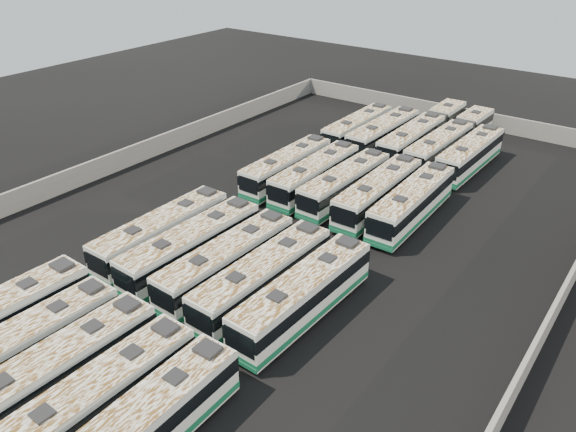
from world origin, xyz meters
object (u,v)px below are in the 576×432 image
(bus_front_right, at_px, (95,402))
(bus_midfront_far_right, at_px, (303,295))
(bus_front_left, at_px, (22,349))
(bus_midback_left, at_px, (315,175))
(bus_back_left, at_px, (383,134))
(bus_midback_right, at_px, (378,193))
(bus_back_far_left, at_px, (357,129))
(bus_midfront_center, at_px, (227,262))
(bus_midback_far_right, at_px, (412,203))
(bus_front_center, at_px, (55,373))
(bus_midfront_left, at_px, (192,247))
(bus_back_right, at_px, (451,140))
(bus_back_far_right, at_px, (470,155))
(bus_back_center, at_px, (424,132))
(bus_midfront_right, at_px, (263,278))
(bus_midback_center, at_px, (345,184))
(bus_midback_far_left, at_px, (287,167))
(bus_front_far_right, at_px, (139,432))
(bus_midfront_far_left, at_px, (162,233))

(bus_front_right, height_order, bus_midfront_far_right, bus_midfront_far_right)
(bus_front_left, distance_m, bus_midback_left, 31.23)
(bus_front_left, bearing_deg, bus_back_left, 91.31)
(bus_front_left, bearing_deg, bus_midback_right, 78.60)
(bus_front_right, height_order, bus_midback_left, bus_midback_left)
(bus_front_right, relative_size, bus_back_far_left, 1.01)
(bus_midfront_center, height_order, bus_back_far_left, bus_midfront_center)
(bus_front_right, distance_m, bus_back_far_left, 46.61)
(bus_front_right, xyz_separation_m, bus_midback_left, (-6.95, 31.20, 0.01))
(bus_midback_left, relative_size, bus_midback_far_right, 0.97)
(bus_front_center, xyz_separation_m, bus_midfront_left, (-3.51, 14.27, 0.03))
(bus_midfront_far_right, height_order, bus_back_right, bus_midfront_far_right)
(bus_back_far_right, bearing_deg, bus_back_center, 154.01)
(bus_midfront_center, xyz_separation_m, bus_midback_right, (3.49, 16.97, 0.02))
(bus_front_center, bearing_deg, bus_midfront_far_right, 64.78)
(bus_front_right, xyz_separation_m, bus_midback_far_right, (3.44, 31.25, 0.06))
(bus_midfront_right, bearing_deg, bus_midfront_left, -178.64)
(bus_midback_center, xyz_separation_m, bus_back_right, (3.55, 17.44, -0.01))
(bus_midback_right, relative_size, bus_back_far_right, 1.02)
(bus_midfront_left, relative_size, bus_back_center, 0.66)
(bus_back_left, bearing_deg, bus_midfront_left, -89.18)
(bus_midback_far_left, relative_size, bus_midback_far_right, 0.96)
(bus_front_far_right, height_order, bus_midback_far_left, bus_front_far_right)
(bus_midfront_right, xyz_separation_m, bus_midfront_far_right, (3.50, -0.02, 0.00))
(bus_midback_far_right, relative_size, bus_back_left, 1.00)
(bus_front_far_right, relative_size, bus_midback_right, 0.98)
(bus_front_right, distance_m, bus_back_right, 48.64)
(bus_midback_left, height_order, bus_back_left, bus_back_left)
(bus_front_left, relative_size, bus_front_right, 1.00)
(bus_midback_left, distance_m, bus_midback_center, 3.42)
(bus_midfront_far_right, bearing_deg, bus_midback_far_right, 91.71)
(bus_midfront_left, height_order, bus_back_far_left, bus_midfront_left)
(bus_midfront_far_left, relative_size, bus_back_far_left, 1.03)
(bus_back_left, distance_m, bus_back_far_right, 10.48)
(bus_back_far_left, bearing_deg, bus_midfront_far_right, -66.08)
(bus_back_far_left, bearing_deg, bus_back_center, 27.02)
(bus_back_left, xyz_separation_m, bus_back_center, (3.53, 3.50, -0.04))
(bus_back_far_left, bearing_deg, bus_back_far_right, -0.19)
(bus_midfront_far_left, xyz_separation_m, bus_midback_center, (6.95, 16.87, -0.05))
(bus_front_left, xyz_separation_m, bus_midback_far_right, (10.43, 31.28, 0.07))
(bus_midfront_right, distance_m, bus_back_far_left, 32.86)
(bus_midback_center, bearing_deg, bus_midback_far_left, -178.24)
(bus_midback_left, relative_size, bus_back_center, 0.64)
(bus_midfront_right, bearing_deg, bus_back_center, 96.82)
(bus_midback_left, bearing_deg, bus_midback_right, -0.33)
(bus_midfront_far_right, relative_size, bus_back_far_right, 1.03)
(bus_midfront_left, height_order, bus_midfront_right, bus_midfront_left)
(bus_midfront_right, bearing_deg, bus_midback_far_right, 79.64)
(bus_midback_right, bearing_deg, bus_front_center, -97.49)
(bus_front_right, xyz_separation_m, bus_midfront_left, (-7.05, 14.23, 0.07))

